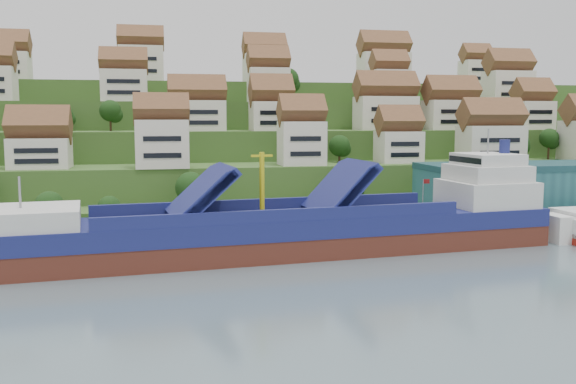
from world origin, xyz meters
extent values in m
plane|color=slate|center=(0.00, 0.00, 0.00)|extent=(300.00, 300.00, 0.00)
cube|color=gray|center=(20.00, 15.00, 1.10)|extent=(180.00, 14.00, 2.20)
cube|color=#2D4C1E|center=(0.00, 86.00, 2.00)|extent=(260.00, 128.00, 4.00)
cube|color=#2D4C1E|center=(0.00, 91.00, 5.50)|extent=(260.00, 118.00, 11.00)
cube|color=#2D4C1E|center=(0.00, 99.00, 9.00)|extent=(260.00, 102.00, 18.00)
cube|color=#2D4C1E|center=(0.00, 107.00, 12.50)|extent=(260.00, 86.00, 25.00)
cube|color=#2D4C1E|center=(0.00, 116.00, 15.50)|extent=(260.00, 68.00, 31.00)
cube|color=silver|center=(-51.50, 39.35, 14.03)|extent=(11.61, 8.57, 6.06)
cube|color=silver|center=(-27.46, 35.24, 15.85)|extent=(10.49, 7.03, 9.70)
cube|color=silver|center=(1.90, 37.31, 15.65)|extent=(9.36, 7.62, 9.30)
cube|color=silver|center=(25.02, 40.05, 14.51)|extent=(9.38, 7.73, 7.02)
cube|color=silver|center=(46.34, 37.56, 15.14)|extent=(13.65, 8.26, 8.28)
cube|color=silver|center=(-19.03, 55.32, 21.52)|extent=(12.81, 7.90, 7.04)
cube|color=silver|center=(-1.67, 54.09, 21.41)|extent=(9.61, 8.56, 6.83)
cube|color=silver|center=(28.10, 57.19, 22.16)|extent=(14.74, 8.36, 8.31)
cube|color=silver|center=(44.73, 55.18, 21.72)|extent=(12.85, 8.18, 7.43)
cube|color=silver|center=(68.21, 56.06, 21.64)|extent=(9.24, 8.04, 7.29)
cube|color=silver|center=(-35.99, 68.82, 28.91)|extent=(11.13, 7.30, 7.81)
cube|color=silver|center=(0.58, 70.64, 29.43)|extent=(10.30, 7.79, 8.86)
cube|color=silver|center=(33.23, 68.86, 29.38)|extent=(9.29, 7.14, 8.76)
cube|color=silver|center=(70.33, 71.95, 29.57)|extent=(12.50, 8.47, 9.13)
cube|color=silver|center=(-67.68, 89.60, 34.74)|extent=(12.47, 8.03, 7.48)
cube|color=silver|center=(-32.07, 87.27, 35.77)|extent=(12.01, 7.51, 9.55)
cube|color=silver|center=(2.65, 88.82, 35.06)|extent=(11.76, 8.15, 8.13)
cube|color=silver|center=(38.98, 88.88, 35.62)|extent=(14.44, 8.73, 9.25)
cube|color=silver|center=(70.80, 92.17, 34.93)|extent=(8.87, 7.05, 7.87)
ellipsoid|color=#1A3C14|center=(8.82, 26.11, 7.64)|extent=(6.40, 6.40, 6.40)
ellipsoid|color=#1A3C14|center=(-22.36, 26.29, 7.87)|extent=(5.97, 5.97, 5.97)
ellipsoid|color=#1A3C14|center=(56.95, 43.11, 14.69)|extent=(5.08, 5.08, 5.08)
ellipsoid|color=#1A3C14|center=(64.91, 43.11, 16.15)|extent=(4.66, 4.66, 4.66)
ellipsoid|color=#1A3C14|center=(12.20, 43.66, 14.74)|extent=(4.87, 4.87, 4.87)
ellipsoid|color=#1A3C14|center=(40.69, 59.83, 23.01)|extent=(4.89, 4.89, 4.89)
ellipsoid|color=#1A3C14|center=(-49.81, 59.38, 21.37)|extent=(5.40, 5.40, 5.40)
ellipsoid|color=#1A3C14|center=(-38.86, 57.97, 22.69)|extent=(4.98, 4.98, 4.98)
ellipsoid|color=#1A3C14|center=(6.28, 73.21, 31.19)|extent=(6.14, 6.14, 6.14)
ellipsoid|color=#1A3C14|center=(33.47, 75.94, 29.75)|extent=(5.28, 5.28, 5.28)
ellipsoid|color=#1A3C14|center=(39.43, 73.97, 28.91)|extent=(4.66, 4.66, 4.66)
ellipsoid|color=#1A3C14|center=(-47.02, 19.00, 6.04)|extent=(5.00, 5.00, 5.00)
ellipsoid|color=#1A3C14|center=(-37.00, 19.00, 5.40)|extent=(4.16, 4.16, 4.16)
cube|color=#22585D|center=(52.00, 17.00, 7.20)|extent=(60.00, 15.00, 10.00)
cylinder|color=gray|center=(18.00, 10.00, 6.20)|extent=(0.16, 0.16, 8.00)
cube|color=maroon|center=(18.60, 10.00, 9.80)|extent=(1.20, 0.05, 0.80)
cube|color=#532419|center=(-8.69, -0.65, 1.00)|extent=(86.86, 21.64, 5.51)
cube|color=navy|center=(-8.69, -0.65, 4.74)|extent=(86.87, 21.77, 2.87)
cube|color=silver|center=(-44.88, -4.23, 7.50)|extent=(12.21, 13.59, 2.87)
cube|color=#262628|center=(-10.88, -0.87, 6.17)|extent=(55.95, 16.62, 0.33)
cube|color=navy|center=(-22.94, -2.06, 9.92)|extent=(9.42, 12.92, 7.62)
cube|color=navy|center=(-1.01, 0.11, 9.92)|extent=(9.00, 12.88, 8.05)
cylinder|color=gold|center=(-13.07, -1.08, 11.02)|extent=(0.84, 0.84, 9.92)
cube|color=silver|center=(26.41, 2.83, 8.27)|extent=(14.40, 13.81, 4.41)
cube|color=silver|center=(26.41, 2.83, 11.79)|extent=(12.08, 12.27, 2.76)
cube|color=silver|center=(26.41, 2.83, 14.11)|extent=(9.75, 10.74, 1.98)
cylinder|color=navy|center=(29.70, 3.15, 16.20)|extent=(1.93, 1.93, 2.42)
camera|label=1|loc=(-28.88, -96.72, 21.30)|focal=40.00mm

